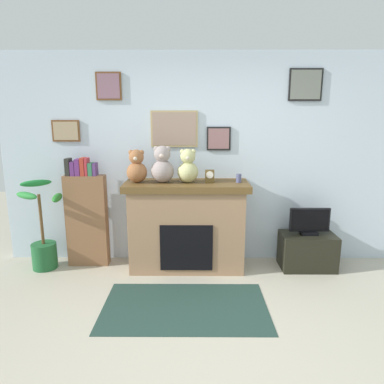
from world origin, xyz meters
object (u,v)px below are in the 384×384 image
(tv_stand, at_px, (307,251))
(candle_jar, at_px, (239,178))
(teddy_bear_grey, at_px, (137,168))
(teddy_bear_tan, at_px, (188,167))
(potted_plant, at_px, (44,240))
(mantel_clock, at_px, (210,176))
(teddy_bear_brown, at_px, (162,166))
(television, at_px, (309,222))
(fireplace, at_px, (187,225))
(bookshelf, at_px, (87,216))

(tv_stand, height_order, candle_jar, candle_jar)
(teddy_bear_grey, height_order, teddy_bear_tan, teddy_bear_tan)
(potted_plant, height_order, tv_stand, potted_plant)
(potted_plant, relative_size, teddy_bear_tan, 2.73)
(mantel_clock, height_order, teddy_bear_brown, teddy_bear_brown)
(television, distance_m, teddy_bear_tan, 1.61)
(potted_plant, relative_size, teddy_bear_grey, 2.79)
(potted_plant, xyz_separation_m, television, (3.23, 0.02, 0.23))
(potted_plant, relative_size, candle_jar, 10.66)
(potted_plant, distance_m, mantel_clock, 2.17)
(television, xyz_separation_m, teddy_bear_brown, (-1.76, 0.01, 0.68))
(fireplace, xyz_separation_m, teddy_bear_tan, (0.02, -0.02, 0.71))
(tv_stand, relative_size, teddy_bear_grey, 1.67)
(fireplace, height_order, television, fireplace)
(fireplace, xyz_separation_m, bookshelf, (-1.24, 0.07, 0.08))
(candle_jar, distance_m, teddy_bear_tan, 0.61)
(potted_plant, bearing_deg, teddy_bear_brown, 1.22)
(teddy_bear_brown, bearing_deg, potted_plant, -178.78)
(fireplace, height_order, tv_stand, fireplace)
(tv_stand, bearing_deg, mantel_clock, 179.70)
(bookshelf, bearing_deg, teddy_bear_brown, -5.53)
(potted_plant, bearing_deg, television, 0.40)
(mantel_clock, xyz_separation_m, teddy_bear_tan, (-0.26, 0.00, 0.10))
(candle_jar, relative_size, mantel_clock, 0.68)
(bookshelf, height_order, tv_stand, bookshelf)
(fireplace, relative_size, television, 3.05)
(mantel_clock, bearing_deg, potted_plant, -179.14)
(potted_plant, xyz_separation_m, teddy_bear_brown, (1.47, 0.03, 0.91))
(potted_plant, relative_size, tv_stand, 1.68)
(fireplace, height_order, potted_plant, potted_plant)
(bookshelf, xyz_separation_m, tv_stand, (2.72, -0.10, -0.41))
(potted_plant, xyz_separation_m, teddy_bear_tan, (1.76, 0.03, 0.90))
(teddy_bear_grey, bearing_deg, fireplace, 1.79)
(tv_stand, xyz_separation_m, television, (0.00, -0.00, 0.37))
(mantel_clock, height_order, teddy_bear_tan, teddy_bear_tan)
(fireplace, relative_size, teddy_bear_brown, 3.39)
(television, bearing_deg, teddy_bear_tan, 179.67)
(teddy_bear_grey, bearing_deg, mantel_clock, -0.06)
(candle_jar, xyz_separation_m, teddy_bear_grey, (-1.20, -0.00, 0.12))
(television, relative_size, teddy_bear_grey, 1.24)
(teddy_bear_grey, height_order, teddy_bear_brown, teddy_bear_brown)
(tv_stand, relative_size, teddy_bear_tan, 1.63)
(mantel_clock, bearing_deg, bookshelf, 176.46)
(potted_plant, height_order, teddy_bear_grey, teddy_bear_grey)
(fireplace, distance_m, potted_plant, 1.76)
(teddy_bear_tan, bearing_deg, bookshelf, 175.78)
(bookshelf, bearing_deg, teddy_bear_grey, -8.03)
(potted_plant, distance_m, television, 3.24)
(tv_stand, xyz_separation_m, candle_jar, (-0.87, 0.01, 0.91))
(bookshelf, distance_m, teddy_bear_grey, 0.91)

